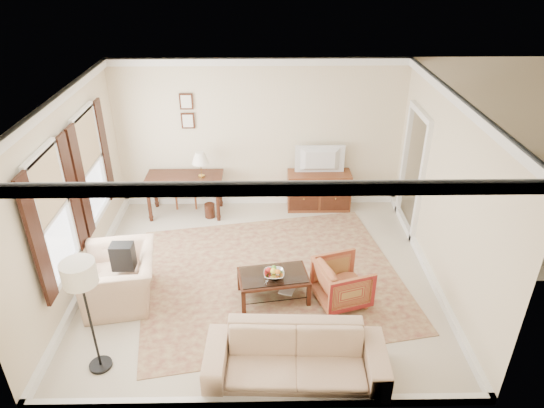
{
  "coord_description": "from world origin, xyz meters",
  "views": [
    {
      "loc": [
        0.09,
        -6.25,
        4.77
      ],
      "look_at": [
        0.2,
        0.3,
        1.15
      ],
      "focal_mm": 32.0,
      "sensor_mm": 36.0,
      "label": 1
    }
  ],
  "objects_px": {
    "sideboard": "(319,190)",
    "striped_armchair": "(342,281)",
    "tv": "(321,152)",
    "coffee_table": "(273,280)",
    "club_armchair": "(119,271)",
    "sofa": "(296,351)",
    "writing_desk": "(184,182)"
  },
  "relations": [
    {
      "from": "sideboard",
      "to": "striped_armchair",
      "type": "height_order",
      "value": "sideboard"
    },
    {
      "from": "sideboard",
      "to": "tv",
      "type": "distance_m",
      "value": 0.83
    },
    {
      "from": "sideboard",
      "to": "tv",
      "type": "xyz_separation_m",
      "value": [
        0.0,
        -0.02,
        0.83
      ]
    },
    {
      "from": "tv",
      "to": "coffee_table",
      "type": "xyz_separation_m",
      "value": [
        -0.95,
        -2.75,
        -0.88
      ]
    },
    {
      "from": "club_armchair",
      "to": "tv",
      "type": "bearing_deg",
      "value": 120.85
    },
    {
      "from": "sofa",
      "to": "sideboard",
      "type": "bearing_deg",
      "value": 82.77
    },
    {
      "from": "coffee_table",
      "to": "tv",
      "type": "bearing_deg",
      "value": 70.96
    },
    {
      "from": "tv",
      "to": "sofa",
      "type": "distance_m",
      "value": 4.38
    },
    {
      "from": "sofa",
      "to": "striped_armchair",
      "type": "bearing_deg",
      "value": 63.71
    },
    {
      "from": "writing_desk",
      "to": "sofa",
      "type": "bearing_deg",
      "value": -65.13
    },
    {
      "from": "writing_desk",
      "to": "striped_armchair",
      "type": "relative_size",
      "value": 1.96
    },
    {
      "from": "coffee_table",
      "to": "sideboard",
      "type": "bearing_deg",
      "value": 71.08
    },
    {
      "from": "writing_desk",
      "to": "coffee_table",
      "type": "xyz_separation_m",
      "value": [
        1.65,
        -2.57,
        -0.36
      ]
    },
    {
      "from": "writing_desk",
      "to": "club_armchair",
      "type": "bearing_deg",
      "value": -103.16
    },
    {
      "from": "sofa",
      "to": "club_armchair",
      "type": "bearing_deg",
      "value": 150.7
    },
    {
      "from": "coffee_table",
      "to": "striped_armchair",
      "type": "height_order",
      "value": "striped_armchair"
    },
    {
      "from": "sideboard",
      "to": "coffee_table",
      "type": "relative_size",
      "value": 1.12
    },
    {
      "from": "striped_armchair",
      "to": "club_armchair",
      "type": "xyz_separation_m",
      "value": [
        -3.25,
        0.1,
        0.14
      ]
    },
    {
      "from": "writing_desk",
      "to": "coffee_table",
      "type": "relative_size",
      "value": 1.32
    },
    {
      "from": "sideboard",
      "to": "tv",
      "type": "relative_size",
      "value": 1.36
    },
    {
      "from": "sofa",
      "to": "writing_desk",
      "type": "bearing_deg",
      "value": 117.05
    },
    {
      "from": "tv",
      "to": "club_armchair",
      "type": "bearing_deg",
      "value": 40.51
    },
    {
      "from": "tv",
      "to": "club_armchair",
      "type": "height_order",
      "value": "tv"
    },
    {
      "from": "sofa",
      "to": "tv",
      "type": "bearing_deg",
      "value": 82.73
    },
    {
      "from": "sideboard",
      "to": "striped_armchair",
      "type": "bearing_deg",
      "value": -88.77
    },
    {
      "from": "writing_desk",
      "to": "tv",
      "type": "bearing_deg",
      "value": 3.88
    },
    {
      "from": "coffee_table",
      "to": "striped_armchair",
      "type": "distance_m",
      "value": 1.01
    },
    {
      "from": "club_armchair",
      "to": "writing_desk",
      "type": "bearing_deg",
      "value": 157.18
    },
    {
      "from": "writing_desk",
      "to": "club_armchair",
      "type": "distance_m",
      "value": 2.63
    },
    {
      "from": "writing_desk",
      "to": "sofa",
      "type": "distance_m",
      "value": 4.5
    },
    {
      "from": "club_armchair",
      "to": "striped_armchair",
      "type": "bearing_deg",
      "value": 78.5
    },
    {
      "from": "coffee_table",
      "to": "striped_armchair",
      "type": "bearing_deg",
      "value": -4.75
    }
  ]
}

